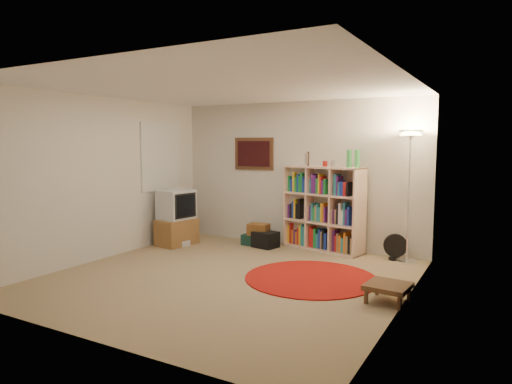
# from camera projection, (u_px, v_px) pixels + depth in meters

# --- Properties ---
(room) EXTENTS (4.54, 4.54, 2.54)m
(room) POSITION_uv_depth(u_px,v_px,m) (226.00, 183.00, 6.01)
(room) COLOR #937A56
(room) RESTS_ON ground
(bookshelf) EXTENTS (1.46, 0.72, 1.69)m
(bookshelf) POSITION_uv_depth(u_px,v_px,m) (323.00, 210.00, 7.64)
(bookshelf) COLOR beige
(bookshelf) RESTS_ON ground
(floor_lamp) EXTENTS (0.42, 0.42, 1.98)m
(floor_lamp) POSITION_uv_depth(u_px,v_px,m) (410.00, 153.00, 6.68)
(floor_lamp) COLOR white
(floor_lamp) RESTS_ON ground
(floor_fan) EXTENTS (0.36, 0.24, 0.41)m
(floor_fan) POSITION_uv_depth(u_px,v_px,m) (395.00, 247.00, 6.97)
(floor_fan) COLOR black
(floor_fan) RESTS_ON ground
(tv_stand) EXTENTS (0.56, 0.73, 0.97)m
(tv_stand) POSITION_uv_depth(u_px,v_px,m) (177.00, 219.00, 8.02)
(tv_stand) COLOR brown
(tv_stand) RESTS_ON ground
(dvd_box) EXTENTS (0.35, 0.31, 0.10)m
(dvd_box) POSITION_uv_depth(u_px,v_px,m) (179.00, 243.00, 7.99)
(dvd_box) COLOR silver
(dvd_box) RESTS_ON ground
(suitcase) EXTENTS (0.58, 0.38, 0.19)m
(suitcase) POSITION_uv_depth(u_px,v_px,m) (260.00, 240.00, 8.03)
(suitcase) COLOR #12322B
(suitcase) RESTS_ON ground
(wicker_basket) EXTENTS (0.37, 0.29, 0.20)m
(wicker_basket) POSITION_uv_depth(u_px,v_px,m) (259.00, 229.00, 7.97)
(wicker_basket) COLOR brown
(wicker_basket) RESTS_ON suitcase
(duffel_bag) EXTENTS (0.45, 0.40, 0.27)m
(duffel_bag) POSITION_uv_depth(u_px,v_px,m) (265.00, 239.00, 7.86)
(duffel_bag) COLOR black
(duffel_bag) RESTS_ON ground
(red_rug) EXTENTS (1.75, 1.75, 0.02)m
(red_rug) POSITION_uv_depth(u_px,v_px,m) (311.00, 278.00, 6.04)
(red_rug) COLOR maroon
(red_rug) RESTS_ON ground
(side_table) EXTENTS (0.50, 0.50, 0.21)m
(side_table) POSITION_uv_depth(u_px,v_px,m) (388.00, 287.00, 5.12)
(side_table) COLOR #422717
(side_table) RESTS_ON ground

